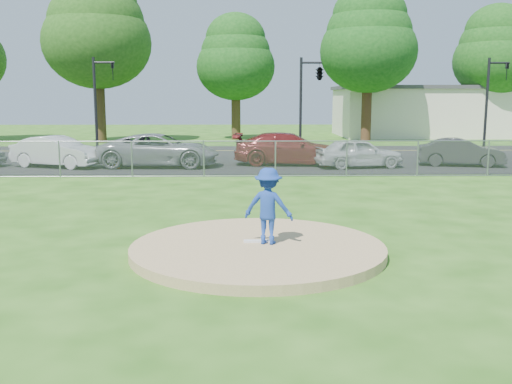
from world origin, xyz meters
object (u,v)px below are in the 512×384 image
at_px(traffic_signal_left, 99,96).
at_px(parked_car_charcoal, 461,152).
at_px(tree_far_right, 496,50).
at_px(traffic_signal_right, 491,97).
at_px(commercial_building, 432,111).
at_px(pitcher, 268,206).
at_px(parked_car_darkred, 289,149).
at_px(tree_right, 369,39).
at_px(traffic_cone, 116,162).
at_px(parked_car_gray, 160,150).
at_px(parked_car_pearl, 359,153).
at_px(tree_center, 236,57).
at_px(traffic_signal_center, 318,75).
at_px(parked_car_white, 57,152).
at_px(tree_left, 97,28).

relative_size(traffic_signal_left, parked_car_charcoal, 1.39).
xyz_separation_m(tree_far_right, traffic_signal_right, (-5.76, -13.00, -3.70)).
distance_m(commercial_building, parked_car_charcoal, 23.08).
distance_m(traffic_signal_right, pitcher, 26.11).
bearing_deg(tree_far_right, parked_car_darkred, -134.13).
relative_size(tree_right, parked_car_darkred, 2.14).
relative_size(traffic_cone, parked_car_gray, 0.11).
relative_size(traffic_signal_right, parked_car_darkred, 1.03).
bearing_deg(traffic_cone, commercial_building, 45.91).
bearing_deg(parked_car_pearl, traffic_signal_left, 53.67).
xyz_separation_m(tree_center, parked_car_darkred, (2.89, -17.67, -5.67)).
height_order(commercial_building, parked_car_charcoal, commercial_building).
bearing_deg(traffic_cone, parked_car_gray, 19.63).
bearing_deg(traffic_signal_right, pitcher, -122.60).
height_order(tree_far_right, traffic_signal_right, tree_far_right).
height_order(parked_car_gray, parked_car_charcoal, parked_car_gray).
xyz_separation_m(parked_car_darkred, parked_car_pearl, (3.23, -1.24, -0.09)).
distance_m(traffic_signal_right, parked_car_darkred, 13.83).
bearing_deg(parked_car_darkred, pitcher, 178.11).
relative_size(pitcher, traffic_cone, 2.62).
xyz_separation_m(commercial_building, tree_right, (-7.00, -6.00, 5.49)).
xyz_separation_m(traffic_signal_center, traffic_signal_right, (10.27, 0.00, -1.25)).
xyz_separation_m(traffic_signal_left, parked_car_gray, (4.38, -6.36, -2.56)).
relative_size(commercial_building, tree_right, 1.41).
height_order(parked_car_gray, parked_car_darkred, parked_car_gray).
xyz_separation_m(pitcher, parked_car_white, (-9.47, 15.45, -0.27)).
relative_size(traffic_signal_right, parked_car_gray, 0.98).
relative_size(traffic_signal_center, parked_car_charcoal, 1.39).
relative_size(tree_center, parked_car_gray, 1.73).
distance_m(traffic_signal_center, parked_car_darkred, 7.14).
bearing_deg(tree_far_right, traffic_signal_center, -140.96).
distance_m(tree_right, parked_car_charcoal, 17.77).
bearing_deg(parked_car_gray, parked_car_charcoal, -87.86).
distance_m(tree_right, traffic_signal_right, 12.08).
bearing_deg(commercial_building, parked_car_charcoal, -104.51).
height_order(commercial_building, parked_car_pearl, commercial_building).
xyz_separation_m(tree_center, traffic_signal_center, (4.97, -12.00, -1.86)).
bearing_deg(traffic_signal_left, tree_right, 29.38).
xyz_separation_m(tree_left, traffic_cone, (4.66, -16.06, -7.92)).
bearing_deg(traffic_signal_center, parked_car_white, -153.93).
bearing_deg(pitcher, traffic_signal_center, -83.27).
relative_size(tree_center, parked_car_pearl, 2.39).
bearing_deg(parked_car_darkred, traffic_signal_right, -61.38).
height_order(pitcher, parked_car_gray, pitcher).
relative_size(tree_center, tree_far_right, 0.92).
bearing_deg(traffic_signal_left, parked_car_darkred, -28.02).
bearing_deg(parked_car_darkred, traffic_cone, 103.54).
bearing_deg(tree_right, tree_center, 168.69).
height_order(commercial_building, tree_far_right, tree_far_right).
height_order(tree_left, parked_car_darkred, tree_left).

